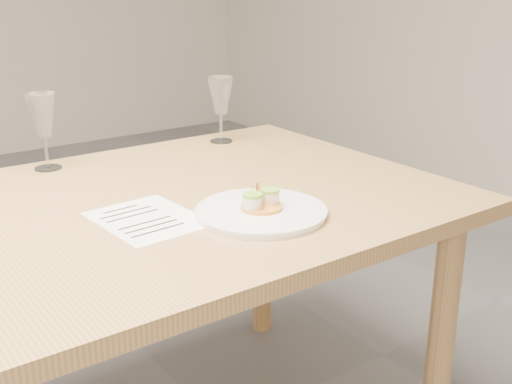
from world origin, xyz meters
TOP-DOWN VIEW (x-y plane):
  - dinner_plate at (0.63, -0.23)m, footprint 0.30×0.30m
  - recipe_sheet at (0.42, -0.10)m, footprint 0.22×0.27m
  - wine_glass_3 at (0.37, 0.42)m, footprint 0.08×0.08m
  - wine_glass_4 at (0.93, 0.39)m, footprint 0.08×0.08m

SIDE VIEW (x-z plane):
  - recipe_sheet at x=0.42m, z-range 0.75..0.75m
  - dinner_plate at x=0.63m, z-range 0.72..0.80m
  - wine_glass_4 at x=0.93m, z-range 0.79..1.00m
  - wine_glass_3 at x=0.37m, z-range 0.79..1.00m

